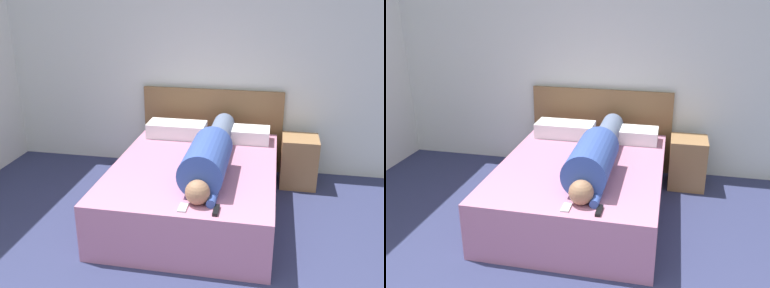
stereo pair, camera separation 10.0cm
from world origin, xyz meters
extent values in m
cube|color=silver|center=(0.00, 3.66, 1.30)|extent=(6.38, 0.06, 2.60)
cube|color=#B2708E|center=(-0.15, 2.51, 0.24)|extent=(1.48, 1.95, 0.49)
cube|color=brown|center=(-0.15, 3.59, 0.47)|extent=(1.60, 0.04, 0.95)
cube|color=olive|center=(0.84, 3.29, 0.27)|extent=(0.38, 0.37, 0.54)
sphere|color=#936B4C|center=(0.01, 1.75, 0.59)|extent=(0.19, 0.19, 0.19)
cylinder|color=#334C99|center=(0.01, 2.18, 0.67)|extent=(0.36, 0.74, 0.36)
cylinder|color=slate|center=(0.01, 2.99, 0.60)|extent=(0.23, 0.88, 0.23)
cylinder|color=#334C99|center=(0.12, 1.80, 0.52)|extent=(0.07, 0.22, 0.07)
cube|color=white|center=(-0.49, 3.22, 0.57)|extent=(0.63, 0.30, 0.16)
cube|color=white|center=(0.21, 3.22, 0.56)|extent=(0.59, 0.30, 0.14)
cube|color=black|center=(0.16, 1.66, 0.50)|extent=(0.04, 0.15, 0.02)
cube|color=#B2B7BC|center=(-0.09, 1.66, 0.50)|extent=(0.06, 0.13, 0.01)
camera|label=1|loc=(0.51, -1.08, 2.05)|focal=40.00mm
camera|label=2|loc=(0.61, -1.06, 2.05)|focal=40.00mm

